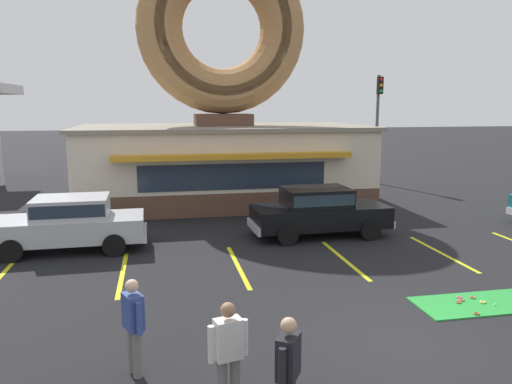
# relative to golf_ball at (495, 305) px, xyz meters

# --- Properties ---
(ground_plane) EXTENTS (160.00, 160.00, 0.00)m
(ground_plane) POSITION_rel_golf_ball_xyz_m (-2.65, -1.23, -0.05)
(ground_plane) COLOR black
(donut_shop_building) EXTENTS (12.30, 6.75, 10.96)m
(donut_shop_building) POSITION_rel_golf_ball_xyz_m (-4.15, 12.71, 3.69)
(donut_shop_building) COLOR brown
(donut_shop_building) RESTS_ON ground
(putting_mat) EXTENTS (4.26, 1.24, 0.03)m
(putting_mat) POSITION_rel_golf_ball_xyz_m (0.49, 0.19, -0.04)
(putting_mat) COLOR green
(putting_mat) RESTS_ON ground
(mini_donut_near_right) EXTENTS (0.13, 0.13, 0.04)m
(mini_donut_near_right) POSITION_rel_golf_ball_xyz_m (-0.68, -0.33, -0.00)
(mini_donut_near_right) COLOR brown
(mini_donut_near_right) RESTS_ON putting_mat
(mini_donut_mid_left) EXTENTS (0.13, 0.13, 0.04)m
(mini_donut_mid_left) POSITION_rel_golf_ball_xyz_m (-0.16, 0.18, -0.00)
(mini_donut_mid_left) COLOR #E5C666
(mini_donut_mid_left) RESTS_ON putting_mat
(mini_donut_mid_centre) EXTENTS (0.13, 0.13, 0.04)m
(mini_donut_mid_centre) POSITION_rel_golf_ball_xyz_m (-0.50, 0.54, -0.00)
(mini_donut_mid_centre) COLOR #D8667F
(mini_donut_mid_centre) RESTS_ON putting_mat
(mini_donut_far_left) EXTENTS (0.13, 0.13, 0.04)m
(mini_donut_far_left) POSITION_rel_golf_ball_xyz_m (-0.55, 0.39, -0.00)
(mini_donut_far_left) COLOR #A5724C
(mini_donut_far_left) RESTS_ON putting_mat
(mini_donut_far_centre) EXTENTS (0.13, 0.13, 0.04)m
(mini_donut_far_centre) POSITION_rel_golf_ball_xyz_m (-0.68, 0.29, -0.00)
(mini_donut_far_centre) COLOR #A5724C
(mini_donut_far_centre) RESTS_ON putting_mat
(mini_donut_far_right) EXTENTS (0.13, 0.13, 0.04)m
(mini_donut_far_right) POSITION_rel_golf_ball_xyz_m (-0.22, 0.47, -0.00)
(mini_donut_far_right) COLOR #A5724C
(mini_donut_far_right) RESTS_ON putting_mat
(golf_ball) EXTENTS (0.04, 0.04, 0.04)m
(golf_ball) POSITION_rel_golf_ball_xyz_m (0.00, 0.00, 0.00)
(golf_ball) COLOR white
(golf_ball) RESTS_ON putting_mat
(car_silver) EXTENTS (4.59, 2.05, 1.60)m
(car_silver) POSITION_rel_golf_ball_xyz_m (-9.61, 6.20, 0.82)
(car_silver) COLOR #B2B5BA
(car_silver) RESTS_ON ground
(car_black) EXTENTS (4.61, 2.08, 1.60)m
(car_black) POSITION_rel_golf_ball_xyz_m (-1.86, 6.36, 0.82)
(car_black) COLOR black
(car_black) RESTS_ON ground
(pedestrian_blue_sweater_man) EXTENTS (0.37, 0.55, 1.59)m
(pedestrian_blue_sweater_man) POSITION_rel_golf_ball_xyz_m (-7.44, -1.27, 0.83)
(pedestrian_blue_sweater_man) COLOR slate
(pedestrian_blue_sweater_man) RESTS_ON ground
(pedestrian_hooded_kid) EXTENTS (0.58, 0.33, 1.60)m
(pedestrian_hooded_kid) POSITION_rel_golf_ball_xyz_m (-6.10, -2.49, 0.83)
(pedestrian_hooded_kid) COLOR slate
(pedestrian_hooded_kid) RESTS_ON ground
(pedestrian_leather_jacket_man) EXTENTS (0.41, 0.52, 1.61)m
(pedestrian_leather_jacket_man) POSITION_rel_golf_ball_xyz_m (-5.42, -3.14, 0.84)
(pedestrian_leather_jacket_man) COLOR #232328
(pedestrian_leather_jacket_man) RESTS_ON ground
(trash_bin) EXTENTS (0.57, 0.57, 0.97)m
(trash_bin) POSITION_rel_golf_ball_xyz_m (-10.20, 9.45, 0.45)
(trash_bin) COLOR #51565B
(trash_bin) RESTS_ON ground
(traffic_light_pole) EXTENTS (0.28, 0.47, 5.80)m
(traffic_light_pole) POSITION_rel_golf_ball_xyz_m (4.68, 16.31, 3.66)
(traffic_light_pole) COLOR #595B60
(traffic_light_pole) RESTS_ON ground
(parking_stripe_left) EXTENTS (0.12, 3.60, 0.01)m
(parking_stripe_left) POSITION_rel_golf_ball_xyz_m (-7.96, 3.77, -0.05)
(parking_stripe_left) COLOR yellow
(parking_stripe_left) RESTS_ON ground
(parking_stripe_mid_left) EXTENTS (0.12, 3.60, 0.01)m
(parking_stripe_mid_left) POSITION_rel_golf_ball_xyz_m (-4.96, 3.77, -0.05)
(parking_stripe_mid_left) COLOR yellow
(parking_stripe_mid_left) RESTS_ON ground
(parking_stripe_centre) EXTENTS (0.12, 3.60, 0.01)m
(parking_stripe_centre) POSITION_rel_golf_ball_xyz_m (-1.96, 3.77, -0.05)
(parking_stripe_centre) COLOR yellow
(parking_stripe_centre) RESTS_ON ground
(parking_stripe_mid_right) EXTENTS (0.12, 3.60, 0.01)m
(parking_stripe_mid_right) POSITION_rel_golf_ball_xyz_m (1.04, 3.77, -0.05)
(parking_stripe_mid_right) COLOR yellow
(parking_stripe_mid_right) RESTS_ON ground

